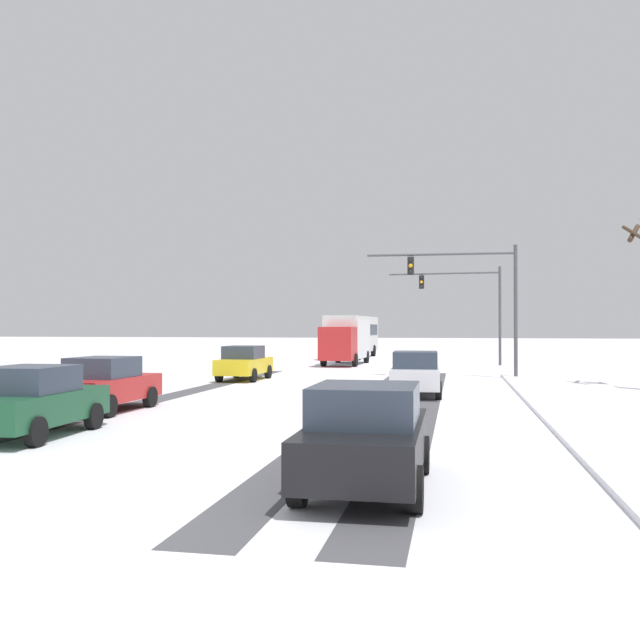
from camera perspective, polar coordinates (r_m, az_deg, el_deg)
The scene contains 14 objects.
ground_plane at distance 10.51m, azimuth -21.83°, elevation -14.33°, with size 300.00×300.00×0.00m, color white.
wheel_track_left_lane at distance 24.75m, azimuth -13.08°, elevation -6.37°, with size 1.03×30.55×0.01m, color #4C4C51.
wheel_track_right_lane at distance 22.61m, azimuth 8.69°, elevation -6.94°, with size 0.97×30.55×0.01m, color #4C4C51.
wheel_track_center at distance 22.77m, azimuth 3.96°, elevation -6.90°, with size 0.99×30.55×0.01m, color #4C4C51.
sidewalk_kerb_right at distance 21.62m, azimuth 22.68°, elevation -7.04°, with size 4.00×30.55×0.12m, color white.
traffic_signal_near_right at distance 34.35m, azimuth 12.54°, elevation 2.75°, with size 7.30×0.46×6.50m.
traffic_signal_far_right at distance 46.52m, azimuth 12.15°, elevation 1.89°, with size 7.40×0.65×6.50m.
car_yellow_cab_lead at distance 32.56m, azimuth -6.33°, elevation -3.56°, with size 1.84×4.10×1.62m.
car_white_second at distance 25.26m, azimuth 7.96°, elevation -4.42°, with size 1.96×4.16×1.62m.
car_red_third at distance 21.31m, azimuth -17.47°, elevation -5.11°, with size 1.88×4.12×1.62m.
car_dark_green_fourth at distance 17.01m, azimuth -22.77°, elevation -6.24°, with size 1.98×4.17×1.62m.
car_black_fifth at distance 10.74m, azimuth 3.88°, elevation -9.62°, with size 1.86×4.11×1.62m.
bus_oncoming at distance 55.92m, azimuth 2.73°, elevation -1.12°, with size 2.99×11.09×3.38m.
box_truck_delivery at distance 45.78m, azimuth 2.17°, elevation -1.68°, with size 2.46×7.46×3.02m.
Camera 1 is at (5.56, -8.56, 2.50)m, focal length 38.43 mm.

